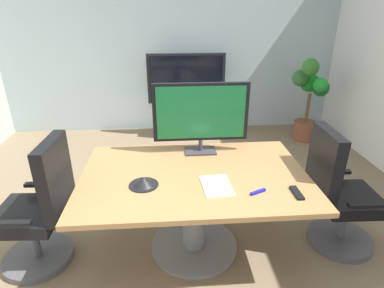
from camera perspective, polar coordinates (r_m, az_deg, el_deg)
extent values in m
plane|color=#7A664C|center=(2.78, -2.06, -21.36)|extent=(7.52, 7.52, 0.00)
cube|color=#9EB2B7|center=(5.24, -3.93, 18.37)|extent=(5.44, 0.10, 2.95)
cube|color=olive|center=(2.53, 0.43, -5.81)|extent=(1.80, 1.18, 0.04)
cylinder|color=slate|center=(2.74, 0.41, -12.55)|extent=(0.20, 0.20, 0.70)
cylinder|color=slate|center=(2.95, 0.39, -17.79)|extent=(0.76, 0.76, 0.03)
cylinder|color=#4C4C51|center=(3.10, -25.95, -17.88)|extent=(0.56, 0.56, 0.06)
cylinder|color=#4C4C51|center=(2.97, -26.69, -14.81)|extent=(0.07, 0.07, 0.36)
cube|color=black|center=(2.85, -27.51, -11.31)|extent=(0.50, 0.50, 0.10)
cube|color=black|center=(2.58, -23.48, -5.68)|extent=(0.11, 0.46, 0.60)
cube|color=black|center=(2.98, -25.59, -6.63)|extent=(0.28, 0.06, 0.03)
cube|color=black|center=(2.59, -29.97, -12.36)|extent=(0.28, 0.06, 0.03)
cylinder|color=#4C4C51|center=(3.27, 25.09, -15.29)|extent=(0.56, 0.56, 0.06)
cylinder|color=#4C4C51|center=(3.15, 25.76, -12.30)|extent=(0.07, 0.07, 0.36)
cube|color=black|center=(3.03, 26.50, -8.91)|extent=(0.50, 0.50, 0.10)
cube|color=black|center=(2.76, 22.82, -3.59)|extent=(0.10, 0.46, 0.60)
cube|color=black|center=(2.78, 29.02, -9.65)|extent=(0.28, 0.06, 0.03)
cube|color=black|center=(3.16, 24.47, -4.62)|extent=(0.28, 0.06, 0.03)
cube|color=#333338|center=(2.89, 1.54, -1.25)|extent=(0.28, 0.18, 0.02)
cylinder|color=#333338|center=(2.87, 1.56, -0.20)|extent=(0.04, 0.04, 0.10)
cube|color=black|center=(2.77, 1.60, 5.78)|extent=(0.84, 0.04, 0.52)
cube|color=#14592D|center=(2.75, 1.65, 5.65)|extent=(0.77, 0.01, 0.47)
cube|color=#B7BABC|center=(5.17, -1.01, 4.70)|extent=(0.90, 0.36, 0.55)
cube|color=black|center=(4.97, -1.05, 11.77)|extent=(1.20, 0.06, 0.76)
cube|color=black|center=(4.93, -1.03, 11.69)|extent=(1.12, 0.01, 0.69)
cylinder|color=brown|center=(5.30, 19.64, 2.34)|extent=(0.34, 0.34, 0.30)
cylinder|color=brown|center=(5.19, 20.20, 6.14)|extent=(0.05, 0.05, 0.44)
sphere|color=#1A5C23|center=(5.18, 22.31, 9.32)|extent=(0.25, 0.25, 0.25)
sphere|color=#14781E|center=(5.21, 20.49, 10.39)|extent=(0.28, 0.28, 0.28)
sphere|color=#2D602A|center=(5.09, 19.04, 11.21)|extent=(0.25, 0.25, 0.25)
sphere|color=#2F6D26|center=(4.86, 20.65, 12.87)|extent=(0.24, 0.24, 0.24)
sphere|color=#1E8F2B|center=(4.95, 22.26, 9.89)|extent=(0.20, 0.20, 0.20)
cone|color=black|center=(2.38, -8.78, -6.68)|extent=(0.19, 0.19, 0.07)
cylinder|color=black|center=(2.40, -8.73, -7.32)|extent=(0.22, 0.22, 0.01)
cube|color=black|center=(2.39, 18.44, -8.37)|extent=(0.05, 0.17, 0.02)
cube|color=#1919A5|center=(2.33, 11.86, -8.47)|extent=(0.13, 0.07, 0.02)
cube|color=white|center=(2.37, 4.46, -7.51)|extent=(0.23, 0.32, 0.01)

